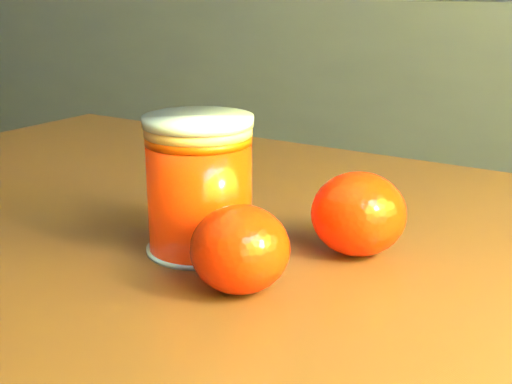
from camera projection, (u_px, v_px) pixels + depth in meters
The scene contains 5 objects.
kitchen_counter at pixel (219, 151), 2.10m from camera, with size 3.15×0.60×0.90m, color #57575D.
table at pixel (227, 371), 0.55m from camera, with size 1.00×0.71×0.75m.
juice_glass at pixel (200, 186), 0.52m from camera, with size 0.08×0.08×0.10m.
orange_front at pixel (240, 249), 0.46m from camera, with size 0.06×0.06×0.06m, color #FF2805.
orange_back at pixel (358, 214), 0.52m from camera, with size 0.07×0.07×0.06m, color #FF2805.
Camera 1 is at (1.23, -0.19, 0.94)m, focal length 50.00 mm.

